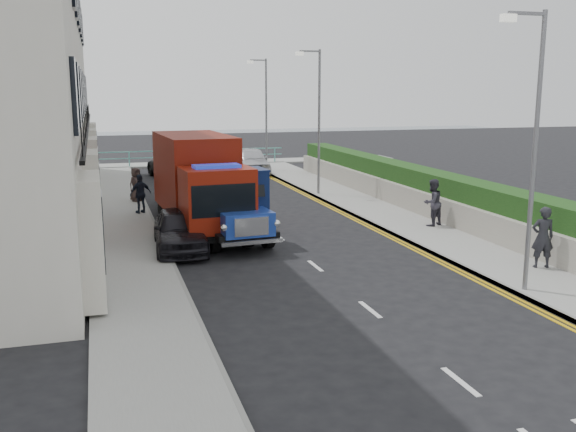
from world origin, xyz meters
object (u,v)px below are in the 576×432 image
at_px(lamp_mid, 317,114).
at_px(red_lorry, 199,182).
at_px(lamp_near, 532,138).
at_px(bedford_lorry, 233,210).
at_px(parked_car_front, 180,230).
at_px(pedestrian_east_near, 543,237).
at_px(lamp_far, 264,108).

distance_m(lamp_mid, red_lorry, 9.58).
height_order(lamp_near, red_lorry, lamp_near).
bearing_deg(red_lorry, bedford_lorry, -73.23).
xyz_separation_m(parked_car_front, pedestrian_east_near, (9.63, -5.41, 0.32)).
height_order(red_lorry, pedestrian_east_near, red_lorry).
xyz_separation_m(lamp_near, red_lorry, (-6.73, 9.52, -2.12)).
bearing_deg(parked_car_front, lamp_far, 71.25).
bearing_deg(red_lorry, lamp_near, -58.16).
height_order(lamp_near, lamp_far, same).
distance_m(lamp_near, bedford_lorry, 9.90).
xyz_separation_m(lamp_mid, pedestrian_east_near, (1.86, -14.38, -2.99)).
height_order(lamp_far, pedestrian_east_near, lamp_far).
bearing_deg(parked_car_front, pedestrian_east_near, -25.80).
relative_size(lamp_mid, bedford_lorry, 1.28).
distance_m(lamp_far, red_lorry, 17.93).
bearing_deg(lamp_near, lamp_far, 90.00).
bearing_deg(lamp_near, red_lorry, 125.25).
relative_size(lamp_mid, red_lorry, 1.02).
bearing_deg(red_lorry, pedestrian_east_near, -46.05).
bearing_deg(lamp_near, bedford_lorry, 128.80).
bearing_deg(lamp_far, lamp_mid, -90.00).
height_order(lamp_mid, bedford_lorry, lamp_mid).
bearing_deg(pedestrian_east_near, red_lorry, -26.39).
height_order(bedford_lorry, red_lorry, red_lorry).
relative_size(lamp_near, bedford_lorry, 1.28).
distance_m(red_lorry, parked_car_front, 2.95).
distance_m(bedford_lorry, red_lorry, 2.37).
relative_size(bedford_lorry, red_lorry, 0.80).
bearing_deg(lamp_mid, lamp_near, -90.00).
xyz_separation_m(lamp_mid, parked_car_front, (-7.78, -8.97, -3.30)).
height_order(lamp_near, bedford_lorry, lamp_near).
relative_size(lamp_near, pedestrian_east_near, 3.93).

